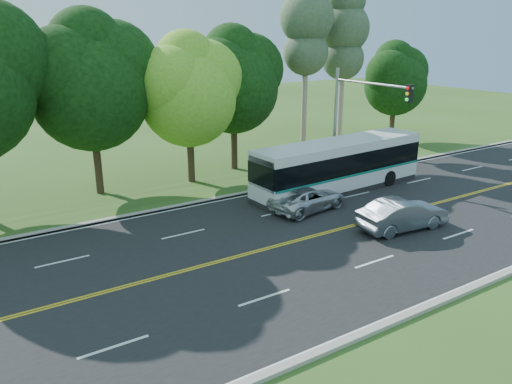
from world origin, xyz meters
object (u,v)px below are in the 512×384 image
traffic_signal (357,109)px  suv (308,198)px  transit_bus (339,166)px  sedan (403,214)px

traffic_signal → suv: (-5.42, -2.36, -4.03)m
suv → traffic_signal: bearing=-74.7°
traffic_signal → transit_bus: bearing=-159.9°
transit_bus → suv: bearing=-158.2°
transit_bus → suv: (-3.63, -1.71, -0.87)m
sedan → suv: sedan is taller
sedan → transit_bus: bearing=-7.5°
traffic_signal → sedan: size_ratio=1.53×
sedan → suv: size_ratio=1.02×
traffic_signal → sedan: (-3.30, -7.01, -3.90)m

